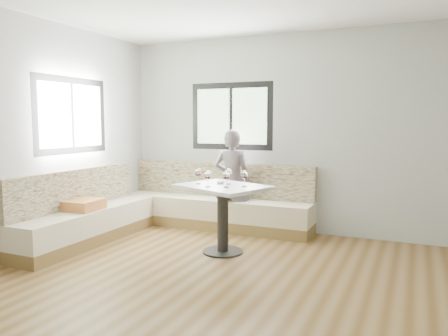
# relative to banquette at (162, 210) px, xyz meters

# --- Properties ---
(room) EXTENTS (5.01, 5.01, 2.81)m
(room) POSITION_rel_banquette_xyz_m (1.51, -1.55, 1.08)
(room) COLOR brown
(room) RESTS_ON ground
(banquette) EXTENTS (2.90, 2.80, 0.95)m
(banquette) POSITION_rel_banquette_xyz_m (0.00, 0.00, 0.00)
(banquette) COLOR olive
(banquette) RESTS_ON ground
(table) EXTENTS (1.21, 1.08, 0.82)m
(table) POSITION_rel_banquette_xyz_m (1.16, -0.48, 0.28)
(table) COLOR black
(table) RESTS_ON ground
(person) EXTENTS (0.55, 0.37, 1.46)m
(person) POSITION_rel_banquette_xyz_m (0.85, 0.53, 0.40)
(person) COLOR #61565B
(person) RESTS_ON ground
(olive_ramekin) EXTENTS (0.09, 0.09, 0.03)m
(olive_ramekin) POSITION_rel_banquette_xyz_m (1.08, -0.38, 0.50)
(olive_ramekin) COLOR white
(olive_ramekin) RESTS_ON table
(wine_glass_a) EXTENTS (0.09, 0.09, 0.19)m
(wine_glass_a) POSITION_rel_banquette_xyz_m (0.84, -0.51, 0.62)
(wine_glass_a) COLOR white
(wine_glass_a) RESTS_ON table
(wine_glass_b) EXTENTS (0.09, 0.09, 0.19)m
(wine_glass_b) POSITION_rel_banquette_xyz_m (1.06, -0.68, 0.62)
(wine_glass_b) COLOR white
(wine_glass_b) RESTS_ON table
(wine_glass_c) EXTENTS (0.09, 0.09, 0.19)m
(wine_glass_c) POSITION_rel_banquette_xyz_m (1.27, -0.62, 0.62)
(wine_glass_c) COLOR white
(wine_glass_c) RESTS_ON table
(wine_glass_d) EXTENTS (0.09, 0.09, 0.19)m
(wine_glass_d) POSITION_rel_banquette_xyz_m (1.19, -0.38, 0.62)
(wine_glass_d) COLOR white
(wine_glass_d) RESTS_ON table
(wine_glass_e) EXTENTS (0.09, 0.09, 0.19)m
(wine_glass_e) POSITION_rel_banquette_xyz_m (1.44, -0.50, 0.62)
(wine_glass_e) COLOR white
(wine_glass_e) RESTS_ON table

